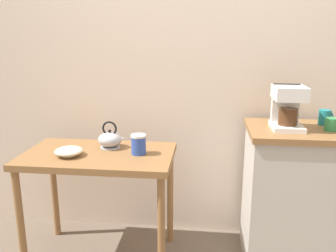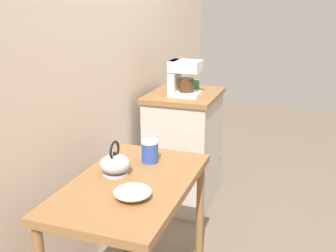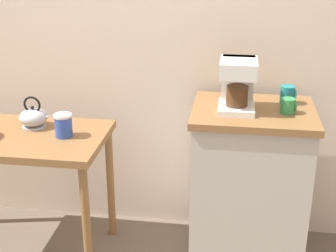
% 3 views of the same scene
% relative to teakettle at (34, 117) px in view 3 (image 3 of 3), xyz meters
% --- Properties ---
extents(wooden_table, '(0.93, 0.56, 0.74)m').
position_rel_teakettle_xyz_m(wooden_table, '(-0.05, -0.11, -0.15)').
color(wooden_table, olive).
rests_on(wooden_table, ground_plane).
extents(kitchen_counter, '(0.62, 0.51, 0.91)m').
position_rel_teakettle_xyz_m(kitchen_counter, '(1.19, 0.00, -0.34)').
color(kitchen_counter, '#BCB7AD').
rests_on(kitchen_counter, ground_plane).
extents(teakettle, '(0.19, 0.15, 0.18)m').
position_rel_teakettle_xyz_m(teakettle, '(0.00, 0.00, 0.00)').
color(teakettle, '#B2B5BA').
rests_on(teakettle, wooden_table).
extents(canister_enamel, '(0.09, 0.09, 0.12)m').
position_rel_teakettle_xyz_m(canister_enamel, '(0.21, -0.10, 0.01)').
color(canister_enamel, '#2D4CAD').
rests_on(canister_enamel, wooden_table).
extents(coffee_maker, '(0.18, 0.22, 0.26)m').
position_rel_teakettle_xyz_m(coffee_maker, '(1.10, -0.01, 0.25)').
color(coffee_maker, white).
rests_on(coffee_maker, kitchen_counter).
extents(mug_tall_green, '(0.08, 0.07, 0.08)m').
position_rel_teakettle_xyz_m(mug_tall_green, '(1.35, -0.03, 0.15)').
color(mug_tall_green, '#338C4C').
rests_on(mug_tall_green, kitchen_counter).
extents(mug_dark_teal, '(0.08, 0.07, 0.09)m').
position_rel_teakettle_xyz_m(mug_dark_teal, '(1.36, 0.12, 0.16)').
color(mug_dark_teal, teal).
rests_on(mug_dark_teal, kitchen_counter).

